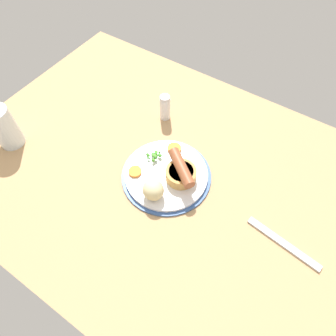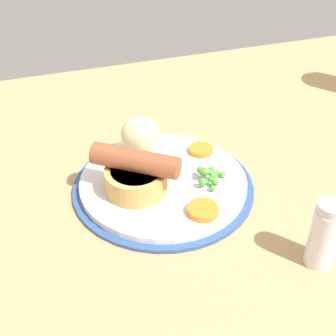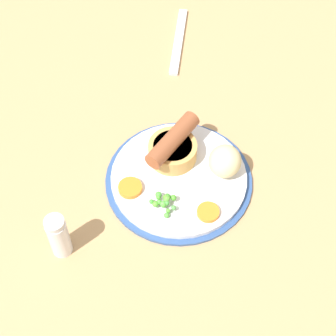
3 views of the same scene
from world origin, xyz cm
name	(u,v)px [view 3 (image 3 of 3)]	position (x,y,z in cm)	size (l,w,h in cm)	color
dining_table	(173,199)	(0.00, 0.00, 1.50)	(110.00, 80.00, 3.00)	tan
dinner_plate	(179,179)	(-2.42, 0.93, 3.57)	(23.27, 23.27, 1.40)	#2D4C84
sausage_pudding	(172,148)	(-6.19, -0.06, 6.84)	(10.34, 8.62, 5.80)	tan
pea_pile	(164,201)	(2.85, -1.37, 5.49)	(4.23, 4.19, 1.96)	green
potato_chunk_1	(225,161)	(-3.36, 8.01, 6.96)	(5.10, 5.35, 5.11)	beige
carrot_slice_0	(208,212)	(4.43, 5.15, 4.75)	(3.41, 3.41, 0.71)	orange
carrot_slice_2	(130,186)	(-0.41, -6.61, 4.81)	(3.72, 3.72, 0.81)	orange
fork	(178,41)	(-34.58, 1.60, 3.30)	(18.00, 1.60, 0.60)	silver
salt_shaker	(59,236)	(9.42, -16.31, 7.03)	(3.00, 3.00, 8.15)	silver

